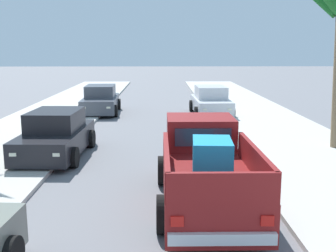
# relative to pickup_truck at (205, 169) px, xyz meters

# --- Properties ---
(sidewalk_right) EXTENTS (4.72, 60.00, 0.12)m
(sidewalk_right) POSITION_rel_pickup_truck_xyz_m (3.87, 3.91, -0.74)
(sidewalk_right) COLOR beige
(sidewalk_right) RESTS_ON ground
(curb_left) EXTENTS (0.16, 60.00, 0.10)m
(curb_left) POSITION_rel_pickup_truck_xyz_m (-5.59, 3.91, -0.75)
(curb_left) COLOR silver
(curb_left) RESTS_ON ground
(curb_right) EXTENTS (0.16, 60.00, 0.10)m
(curb_right) POSITION_rel_pickup_truck_xyz_m (2.91, 3.91, -0.75)
(curb_right) COLOR silver
(curb_right) RESTS_ON ground
(pickup_truck) EXTENTS (2.23, 5.21, 1.80)m
(pickup_truck) POSITION_rel_pickup_truck_xyz_m (0.00, 0.00, 0.00)
(pickup_truck) COLOR maroon
(pickup_truck) RESTS_ON ground
(car_left_near) EXTENTS (2.14, 4.31, 1.54)m
(car_left_near) POSITION_rel_pickup_truck_xyz_m (-4.35, 13.59, -0.09)
(car_left_near) COLOR #474C56
(car_left_near) RESTS_ON ground
(car_left_mid) EXTENTS (2.14, 4.31, 1.54)m
(car_left_mid) POSITION_rel_pickup_truck_xyz_m (-4.50, 4.30, -0.09)
(car_left_mid) COLOR black
(car_left_mid) RESTS_ON ground
(car_right_mid) EXTENTS (2.12, 4.30, 1.54)m
(car_right_mid) POSITION_rel_pickup_truck_xyz_m (1.66, 12.91, -0.09)
(car_right_mid) COLOR silver
(car_right_mid) RESTS_ON ground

